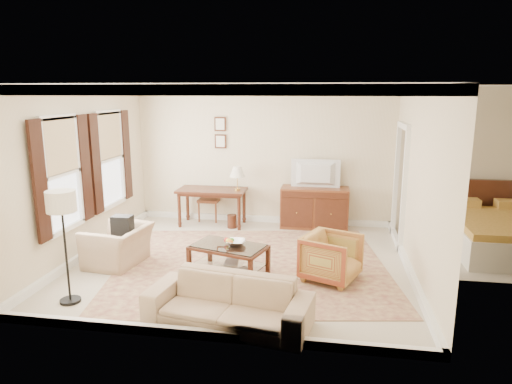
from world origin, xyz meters
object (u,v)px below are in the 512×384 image
(striped_armchair, at_px, (331,255))
(writing_desk, at_px, (212,194))
(sofa, at_px, (228,294))
(sideboard, at_px, (314,208))
(club_armchair, at_px, (118,239))
(coffee_table, at_px, (229,252))
(tv, at_px, (316,165))

(striped_armchair, bearing_deg, writing_desk, 67.26)
(striped_armchair, relative_size, sofa, 0.39)
(sideboard, distance_m, striped_armchair, 2.73)
(writing_desk, distance_m, club_armchair, 2.65)
(sofa, bearing_deg, sideboard, 87.75)
(coffee_table, bearing_deg, striped_armchair, 1.34)
(sideboard, xyz_separation_m, striped_armchair, (0.36, -2.71, -0.03))
(tv, distance_m, sofa, 4.45)
(writing_desk, xyz_separation_m, coffee_table, (0.94, -2.58, -0.31))
(writing_desk, bearing_deg, club_armchair, -111.29)
(sideboard, relative_size, sofa, 0.69)
(sofa, bearing_deg, coffee_table, 111.87)
(coffee_table, relative_size, sofa, 0.63)
(tv, xyz_separation_m, coffee_table, (-1.22, -2.72, -0.97))
(writing_desk, xyz_separation_m, sofa, (1.28, -4.12, -0.28))
(coffee_table, bearing_deg, sofa, -77.54)
(sideboard, height_order, sofa, sideboard)
(writing_desk, relative_size, sofa, 0.71)
(sideboard, relative_size, coffee_table, 1.09)
(tv, bearing_deg, writing_desk, 3.74)
(tv, height_order, club_armchair, tv)
(sideboard, height_order, striped_armchair, sideboard)
(tv, relative_size, club_armchair, 0.96)
(writing_desk, bearing_deg, sofa, -72.76)
(writing_desk, xyz_separation_m, sideboard, (2.16, 0.16, -0.25))
(sideboard, bearing_deg, striped_armchair, -82.46)
(sideboard, distance_m, coffee_table, 3.00)
(club_armchair, height_order, sofa, club_armchair)
(club_armchair, xyz_separation_m, sofa, (2.23, -1.66, -0.04))
(club_armchair, distance_m, sofa, 2.78)
(coffee_table, bearing_deg, tv, 65.83)
(coffee_table, distance_m, club_armchair, 1.90)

